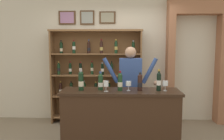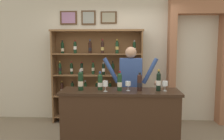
{
  "view_description": "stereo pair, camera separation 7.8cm",
  "coord_description": "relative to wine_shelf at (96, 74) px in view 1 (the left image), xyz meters",
  "views": [
    {
      "loc": [
        0.13,
        -3.54,
        1.7
      ],
      "look_at": [
        -0.02,
        0.31,
        1.26
      ],
      "focal_mm": 37.87,
      "sensor_mm": 36.0,
      "label": 1
    },
    {
      "loc": [
        0.21,
        -3.54,
        1.7
      ],
      "look_at": [
        -0.02,
        0.31,
        1.26
      ],
      "focal_mm": 37.87,
      "sensor_mm": 36.0,
      "label": 2
    }
  ],
  "objects": [
    {
      "name": "tasting_counter",
      "position": [
        0.52,
        -1.45,
        -0.55
      ],
      "size": [
        1.81,
        0.55,
        0.99
      ],
      "color": "#382316",
      "rests_on": "ground"
    },
    {
      "name": "back_wall",
      "position": [
        0.39,
        0.26,
        0.57
      ],
      "size": [
        12.0,
        0.19,
        3.22
      ],
      "color": "beige",
      "rests_on": "ground"
    },
    {
      "name": "shopkeeper",
      "position": [
        0.69,
        -0.85,
        -0.04
      ],
      "size": [
        1.0,
        0.22,
        1.64
      ],
      "color": "#2D3347",
      "rests_on": "ground"
    },
    {
      "name": "wine_shelf",
      "position": [
        0.0,
        0.0,
        0.0
      ],
      "size": [
        1.94,
        0.34,
        1.98
      ],
      "color": "brown",
      "rests_on": "ground"
    },
    {
      "name": "wine_glass_left",
      "position": [
        0.3,
        -1.55,
        0.05
      ],
      "size": [
        0.07,
        0.07,
        0.16
      ],
      "color": "silver",
      "rests_on": "tasting_counter"
    },
    {
      "name": "tasting_bottle_prosecco",
      "position": [
        0.51,
        -1.48,
        0.08
      ],
      "size": [
        0.07,
        0.07,
        0.3
      ],
      "color": "#19381E",
      "rests_on": "tasting_counter"
    },
    {
      "name": "tasting_bottle_chianti",
      "position": [
        1.1,
        -1.45,
        0.09
      ],
      "size": [
        0.07,
        0.07,
        0.33
      ],
      "color": "black",
      "rests_on": "tasting_counter"
    },
    {
      "name": "archway_doorway",
      "position": [
        2.1,
        0.13,
        0.45
      ],
      "size": [
        1.21,
        0.45,
        2.64
      ],
      "color": "#9E6647",
      "rests_on": "ground"
    },
    {
      "name": "wine_glass_spare",
      "position": [
        1.19,
        -1.46,
        0.05
      ],
      "size": [
        0.08,
        0.08,
        0.15
      ],
      "color": "silver",
      "rests_on": "tasting_counter"
    },
    {
      "name": "wine_glass_right",
      "position": [
        0.64,
        -1.47,
        0.04
      ],
      "size": [
        0.08,
        0.08,
        0.14
      ],
      "color": "silver",
      "rests_on": "tasting_counter"
    },
    {
      "name": "tasting_bottle_bianco",
      "position": [
        -0.08,
        -1.48,
        0.09
      ],
      "size": [
        0.08,
        0.08,
        0.32
      ],
      "color": "black",
      "rests_on": "tasting_counter"
    },
    {
      "name": "tasting_bottle_brunello",
      "position": [
        0.21,
        -1.44,
        0.07
      ],
      "size": [
        0.08,
        0.08,
        0.29
      ],
      "color": "#19381E",
      "rests_on": "tasting_counter"
    },
    {
      "name": "tasting_bottle_vin_santo",
      "position": [
        0.81,
        -1.47,
        0.07
      ],
      "size": [
        0.07,
        0.07,
        0.28
      ],
      "color": "black",
      "rests_on": "tasting_counter"
    }
  ]
}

